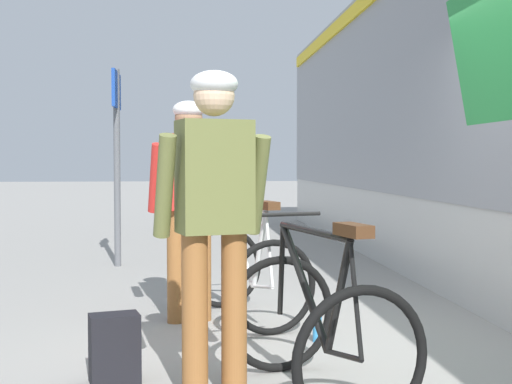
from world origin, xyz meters
TOP-DOWN VIEW (x-y plane):
  - ground_plane at (0.00, 0.00)m, footprint 80.00×80.00m
  - cyclist_near_in_red at (-1.09, 0.83)m, footprint 0.66×0.41m
  - cyclist_far_in_olive at (-0.96, -0.96)m, footprint 0.66×0.41m
  - bicycle_near_white at (-0.64, 0.82)m, footprint 1.00×1.23m
  - bicycle_far_black at (-0.42, -1.03)m, footprint 0.95×1.21m
  - backpack_on_platform at (-1.53, -0.64)m, footprint 0.32×0.24m
  - water_bottle_near_the_bikes at (-0.19, 0.12)m, footprint 0.06×0.06m
  - platform_sign_post at (-1.96, 3.80)m, footprint 0.08×0.70m

SIDE VIEW (x-z plane):
  - ground_plane at x=0.00m, z-range 0.00..0.00m
  - water_bottle_near_the_bikes at x=-0.19m, z-range 0.00..0.21m
  - backpack_on_platform at x=-1.53m, z-range 0.00..0.40m
  - bicycle_near_white at x=-0.64m, z-range -0.09..0.89m
  - bicycle_far_black at x=-0.42m, z-range -0.09..0.89m
  - cyclist_near_in_red at x=-1.09m, z-range 0.17..1.94m
  - cyclist_far_in_olive at x=-0.96m, z-range 0.17..1.94m
  - platform_sign_post at x=-1.96m, z-range 0.42..2.82m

